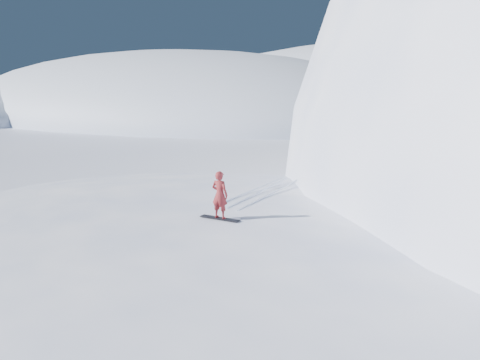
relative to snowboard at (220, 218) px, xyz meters
The scene contains 9 objects.
ground 3.01m from the snowboard, 113.94° to the right, with size 400.00×400.00×0.00m, color white.
near_ridge 2.78m from the snowboard, 78.78° to the left, with size 36.00×28.00×4.80m, color white.
far_ridge_a 91.73m from the snowboard, 140.48° to the left, with size 120.00×70.00×28.00m, color white.
far_ridge_c 115.78m from the snowboard, 110.60° to the left, with size 140.00×90.00×36.00m, color white.
wind_bumps 2.77m from the snowboard, 159.94° to the left, with size 16.00×14.40×1.00m.
snowboard is the anchor object (origin of this frame).
snowboarder 0.77m from the snowboard, ahead, with size 0.55×0.36×1.52m, color maroon.
vapor_plume 79.43m from the snowboard, 158.02° to the left, with size 10.30×8.24×7.21m, color white.
board_tracks 4.26m from the snowboard, 108.52° to the left, with size 2.20×5.91×0.04m.
Camera 1 is at (10.34, -8.98, 6.52)m, focal length 35.00 mm.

